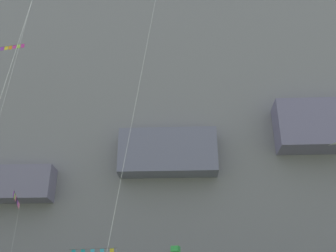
{
  "coord_description": "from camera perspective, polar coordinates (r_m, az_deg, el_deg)",
  "views": [
    {
      "loc": [
        2.13,
        -3.73,
        3.83
      ],
      "look_at": [
        0.94,
        22.4,
        16.41
      ],
      "focal_mm": 42.48,
      "sensor_mm": 36.0,
      "label": 1
    }
  ],
  "objects": [
    {
      "name": "cliff_face",
      "position": [
        66.72,
        0.56,
        -1.69
      ],
      "size": [
        180.0,
        29.49,
        61.98
      ],
      "color": "gray",
      "rests_on": "ground"
    },
    {
      "name": "kite_banner_upper_mid",
      "position": [
        35.06,
        -21.04,
        -10.93
      ],
      "size": [
        1.32,
        4.31,
        12.63
      ],
      "color": "black",
      "rests_on": "ground"
    },
    {
      "name": "kite_banner_mid_left",
      "position": [
        54.11,
        -22.16,
        8.96
      ],
      "size": [
        3.97,
        1.87,
        34.9
      ],
      "color": "black",
      "rests_on": "ground"
    }
  ]
}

